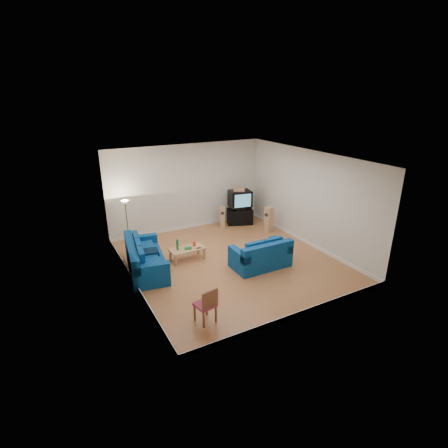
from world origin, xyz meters
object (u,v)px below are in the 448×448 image
sofa_three_seat (144,260)px  coffee_table (187,250)px  television (240,199)px  tv_stand (240,216)px  sofa_loveseat (261,257)px

sofa_three_seat → coffee_table: 1.39m
sofa_three_seat → television: 5.00m
sofa_three_seat → tv_stand: 4.91m
sofa_three_seat → sofa_loveseat: 3.46m
sofa_loveseat → coffee_table: sofa_loveseat is taller
coffee_table → tv_stand: size_ratio=1.10×
sofa_loveseat → coffee_table: (-1.76, 1.49, 0.01)m
coffee_table → tv_stand: (3.08, 1.98, -0.03)m
sofa_loveseat → tv_stand: 3.71m
sofa_three_seat → tv_stand: size_ratio=2.48×
sofa_loveseat → coffee_table: bearing=140.2°
sofa_three_seat → tv_stand: bearing=123.4°
sofa_loveseat → coffee_table: 2.30m
sofa_loveseat → tv_stand: bearing=69.6°
sofa_three_seat → television: size_ratio=2.65×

